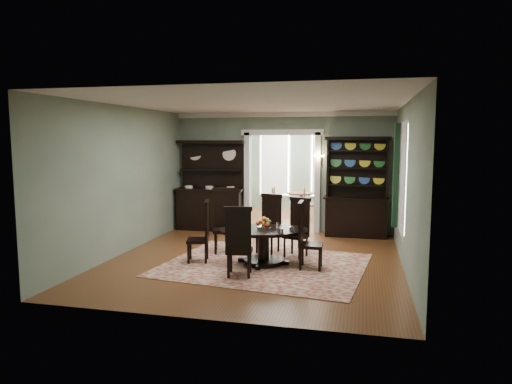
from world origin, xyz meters
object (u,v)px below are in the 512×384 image
Objects in this scene: welsh_dresser at (356,200)px; parlor_table at (301,201)px; sideboard at (211,199)px; dining_table at (263,240)px.

welsh_dresser is 2.90× the size of parlor_table.
sideboard is 3.06m from parlor_table.
welsh_dresser is at bearing 43.72° from dining_table.
welsh_dresser is at bearing -53.96° from parlor_table.
parlor_table reaches higher than dining_table.
welsh_dresser is at bearing -2.47° from sideboard.
dining_table is at bearing -118.73° from welsh_dresser.
sideboard reaches higher than parlor_table.
dining_table is 0.84× the size of sideboard.
sideboard is at bearing -179.50° from welsh_dresser.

